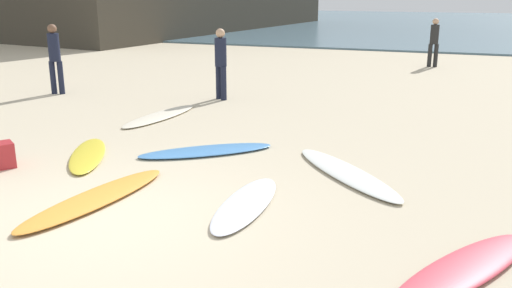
{
  "coord_description": "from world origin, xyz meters",
  "views": [
    {
      "loc": [
        3.76,
        -4.81,
        2.59
      ],
      "look_at": [
        0.9,
        2.68,
        0.3
      ],
      "focal_mm": 38.38,
      "sensor_mm": 36.0,
      "label": 1
    }
  ],
  "objects_px": {
    "surfboard_1": "(88,155)",
    "surfboard_3": "(465,269)",
    "surfboard_2": "(246,204)",
    "surfboard_6": "(206,151)",
    "beachgoer_far": "(55,55)",
    "beachgoer_near": "(434,40)",
    "surfboard_8": "(160,116)",
    "beachgoer_mid": "(221,61)",
    "surfboard_0": "(346,173)",
    "surfboard_5": "(96,198)"
  },
  "relations": [
    {
      "from": "surfboard_1",
      "to": "surfboard_3",
      "type": "xyz_separation_m",
      "value": [
        5.66,
        -1.76,
        0.0
      ]
    },
    {
      "from": "surfboard_1",
      "to": "surfboard_2",
      "type": "height_order",
      "value": "surfboard_1"
    },
    {
      "from": "surfboard_6",
      "to": "beachgoer_far",
      "type": "relative_size",
      "value": 1.28
    },
    {
      "from": "surfboard_3",
      "to": "beachgoer_near",
      "type": "distance_m",
      "value": 14.65
    },
    {
      "from": "surfboard_2",
      "to": "beachgoer_far",
      "type": "distance_m",
      "value": 8.98
    },
    {
      "from": "surfboard_2",
      "to": "surfboard_1",
      "type": "bearing_deg",
      "value": 158.92
    },
    {
      "from": "surfboard_8",
      "to": "beachgoer_mid",
      "type": "xyz_separation_m",
      "value": [
        0.4,
        2.21,
        0.9
      ]
    },
    {
      "from": "beachgoer_near",
      "to": "surfboard_0",
      "type": "bearing_deg",
      "value": -105.87
    },
    {
      "from": "beachgoer_far",
      "to": "beachgoer_mid",
      "type": "bearing_deg",
      "value": -8.13
    },
    {
      "from": "surfboard_2",
      "to": "surfboard_3",
      "type": "xyz_separation_m",
      "value": [
        2.55,
        -0.77,
        0.0
      ]
    },
    {
      "from": "surfboard_2",
      "to": "beachgoer_far",
      "type": "bearing_deg",
      "value": 140.9
    },
    {
      "from": "surfboard_5",
      "to": "beachgoer_mid",
      "type": "distance_m",
      "value": 6.74
    },
    {
      "from": "beachgoer_far",
      "to": "surfboard_6",
      "type": "bearing_deg",
      "value": -49.35
    },
    {
      "from": "surfboard_5",
      "to": "surfboard_6",
      "type": "bearing_deg",
      "value": 88.53
    },
    {
      "from": "surfboard_1",
      "to": "beachgoer_far",
      "type": "relative_size",
      "value": 1.13
    },
    {
      "from": "surfboard_0",
      "to": "surfboard_2",
      "type": "relative_size",
      "value": 1.32
    },
    {
      "from": "surfboard_6",
      "to": "beachgoer_mid",
      "type": "bearing_deg",
      "value": -18.01
    },
    {
      "from": "surfboard_3",
      "to": "surfboard_6",
      "type": "distance_m",
      "value": 4.8
    },
    {
      "from": "beachgoer_far",
      "to": "surfboard_0",
      "type": "bearing_deg",
      "value": -43.36
    },
    {
      "from": "surfboard_1",
      "to": "beachgoer_far",
      "type": "distance_m",
      "value": 5.98
    },
    {
      "from": "surfboard_1",
      "to": "surfboard_8",
      "type": "relative_size",
      "value": 0.83
    },
    {
      "from": "surfboard_1",
      "to": "beachgoer_far",
      "type": "bearing_deg",
      "value": 103.68
    },
    {
      "from": "surfboard_0",
      "to": "surfboard_1",
      "type": "relative_size",
      "value": 1.3
    },
    {
      "from": "surfboard_0",
      "to": "beachgoer_near",
      "type": "height_order",
      "value": "beachgoer_near"
    },
    {
      "from": "surfboard_5",
      "to": "beachgoer_near",
      "type": "distance_m",
      "value": 14.68
    },
    {
      "from": "beachgoer_mid",
      "to": "surfboard_8",
      "type": "bearing_deg",
      "value": 109.8
    },
    {
      "from": "beachgoer_mid",
      "to": "surfboard_2",
      "type": "bearing_deg",
      "value": 146.95
    },
    {
      "from": "beachgoer_mid",
      "to": "beachgoer_far",
      "type": "bearing_deg",
      "value": 41.32
    },
    {
      "from": "surfboard_1",
      "to": "surfboard_6",
      "type": "relative_size",
      "value": 0.89
    },
    {
      "from": "surfboard_1",
      "to": "beachgoer_near",
      "type": "height_order",
      "value": "beachgoer_near"
    },
    {
      "from": "surfboard_0",
      "to": "beachgoer_mid",
      "type": "relative_size",
      "value": 1.52
    },
    {
      "from": "surfboard_6",
      "to": "beachgoer_far",
      "type": "bearing_deg",
      "value": 20.82
    },
    {
      "from": "surfboard_0",
      "to": "surfboard_6",
      "type": "xyz_separation_m",
      "value": [
        -2.37,
        0.29,
        -0.0
      ]
    },
    {
      "from": "surfboard_6",
      "to": "beachgoer_near",
      "type": "relative_size",
      "value": 1.37
    },
    {
      "from": "surfboard_0",
      "to": "beachgoer_mid",
      "type": "height_order",
      "value": "beachgoer_mid"
    },
    {
      "from": "surfboard_2",
      "to": "surfboard_5",
      "type": "relative_size",
      "value": 0.78
    },
    {
      "from": "beachgoer_mid",
      "to": "beachgoer_far",
      "type": "relative_size",
      "value": 0.97
    },
    {
      "from": "surfboard_2",
      "to": "beachgoer_mid",
      "type": "distance_m",
      "value": 6.84
    },
    {
      "from": "surfboard_0",
      "to": "surfboard_8",
      "type": "height_order",
      "value": "surfboard_0"
    },
    {
      "from": "beachgoer_mid",
      "to": "surfboard_6",
      "type": "bearing_deg",
      "value": 141.26
    },
    {
      "from": "beachgoer_near",
      "to": "beachgoer_mid",
      "type": "xyz_separation_m",
      "value": [
        -4.38,
        -7.75,
        0.04
      ]
    },
    {
      "from": "surfboard_0",
      "to": "surfboard_1",
      "type": "bearing_deg",
      "value": 144.75
    },
    {
      "from": "surfboard_8",
      "to": "beachgoer_far",
      "type": "relative_size",
      "value": 1.37
    },
    {
      "from": "surfboard_0",
      "to": "beachgoer_far",
      "type": "xyz_separation_m",
      "value": [
        -8.17,
        3.62,
        0.94
      ]
    },
    {
      "from": "surfboard_5",
      "to": "surfboard_8",
      "type": "bearing_deg",
      "value": 118.14
    },
    {
      "from": "surfboard_8",
      "to": "beachgoer_far",
      "type": "xyz_separation_m",
      "value": [
        -3.78,
        1.38,
        0.94
      ]
    },
    {
      "from": "surfboard_6",
      "to": "surfboard_1",
      "type": "bearing_deg",
      "value": 78.74
    },
    {
      "from": "beachgoer_far",
      "to": "surfboard_1",
      "type": "bearing_deg",
      "value": -65.03
    },
    {
      "from": "surfboard_5",
      "to": "beachgoer_far",
      "type": "xyz_separation_m",
      "value": [
        -5.41,
        5.73,
        0.93
      ]
    },
    {
      "from": "surfboard_2",
      "to": "beachgoer_far",
      "type": "relative_size",
      "value": 1.11
    }
  ]
}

